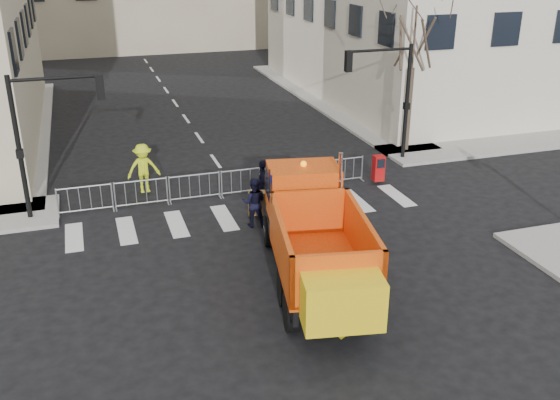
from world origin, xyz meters
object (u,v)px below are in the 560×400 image
object	(u,v)px
cop_b	(254,202)
worker	(143,168)
cop_a	(304,202)
cop_c	(264,186)
newspaper_box	(378,168)
plow_truck	(314,235)

from	to	relation	value
cop_b	worker	bearing A→B (deg)	-30.96
cop_a	cop_c	distance (m)	1.84
cop_a	newspaper_box	size ratio (longest dim) A/B	1.46
plow_truck	cop_a	size ratio (longest dim) A/B	6.07
plow_truck	newspaper_box	world-z (taller)	plow_truck
plow_truck	worker	world-z (taller)	plow_truck
newspaper_box	plow_truck	bearing A→B (deg)	-125.60
plow_truck	cop_c	world-z (taller)	plow_truck
worker	newspaper_box	bearing A→B (deg)	-12.95
plow_truck	cop_c	bearing A→B (deg)	9.01
cop_a	worker	world-z (taller)	worker
worker	newspaper_box	size ratio (longest dim) A/B	1.84
cop_c	worker	distance (m)	5.14
cop_a	newspaper_box	bearing A→B (deg)	-160.53
plow_truck	newspaper_box	bearing A→B (deg)	-28.04
cop_b	worker	size ratio (longest dim) A/B	0.92
cop_a	newspaper_box	distance (m)	5.19
cop_b	newspaper_box	size ratio (longest dim) A/B	1.69
plow_truck	worker	xyz separation A→B (m)	(-4.00, 8.77, -0.47)
cop_a	worker	size ratio (longest dim) A/B	0.80
cop_a	plow_truck	bearing A→B (deg)	60.93
newspaper_box	worker	bearing A→B (deg)	172.74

